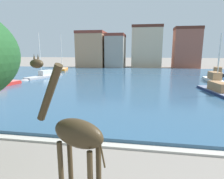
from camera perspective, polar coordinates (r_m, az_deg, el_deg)
name	(u,v)px	position (r m, az deg, el deg)	size (l,w,h in m)	color
harbor_water	(127,80)	(31.90, 4.61, 2.90)	(80.67, 44.47, 0.32)	#2D5170
quay_edge_coping	(94,144)	(10.49, -5.59, -16.20)	(80.67, 0.50, 0.12)	#ADA89E
giraffe_statue	(74,135)	(5.86, -11.40, -13.45)	(2.70, 1.40, 4.86)	#382B19
sailboat_white	(216,81)	(31.91, 29.18, 2.24)	(2.09, 9.35, 7.43)	white
sailboat_grey	(42,77)	(35.54, -20.55, 3.68)	(4.36, 8.60, 7.99)	#939399
sailboat_black	(217,73)	(43.12, 29.28, 4.37)	(3.65, 7.09, 8.32)	black
sailboat_orange	(63,69)	(49.01, -14.83, 5.91)	(3.32, 6.27, 9.10)	orange
sailboat_red	(1,84)	(29.68, -30.72, 1.50)	(3.14, 6.78, 8.90)	red
townhouse_narrow_midrow	(92,50)	(57.90, -6.14, 11.89)	(8.08, 7.97, 10.66)	tan
townhouse_tall_gabled	(116,51)	(57.01, 1.11, 11.57)	(5.42, 7.99, 9.90)	gray
townhouse_end_terrace	(147,47)	(59.46, 10.47, 12.60)	(8.92, 7.29, 12.42)	#C6B293
townhouse_wide_warehouse	(187,48)	(59.92, 21.74, 11.66)	(7.48, 5.26, 11.76)	#8E5142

